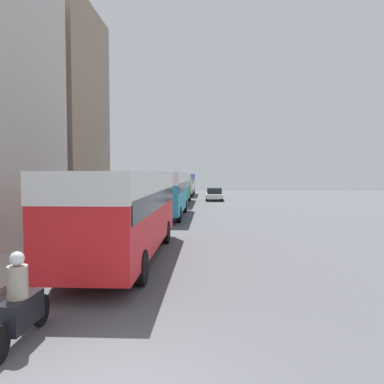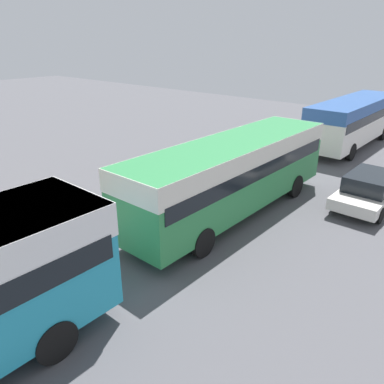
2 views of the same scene
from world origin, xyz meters
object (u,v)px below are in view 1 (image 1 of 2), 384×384
object	(u,v)px
motorcycle_behind_lead	(20,307)
pedestrian_near_curb	(153,189)
bus_third_in_line	(177,184)
bus_lead	(125,203)
bus_following	(166,188)
bus_rear	(185,181)
car_crossing	(214,194)

from	to	relation	value
motorcycle_behind_lead	pedestrian_near_curb	size ratio (longest dim) A/B	1.29
bus_third_in_line	motorcycle_behind_lead	world-z (taller)	bus_third_in_line
bus_lead	bus_following	distance (m)	13.09
bus_third_in_line	pedestrian_near_curb	distance (m)	9.35
pedestrian_near_curb	bus_rear	bearing A→B (deg)	52.22
bus_following	bus_rear	size ratio (longest dim) A/B	0.96
bus_following	bus_third_in_line	distance (m)	11.57
pedestrian_near_curb	bus_following	bearing A→B (deg)	-78.86
bus_third_in_line	car_crossing	size ratio (longest dim) A/B	2.41
bus_lead	car_crossing	xyz separation A→B (m)	(3.68, 28.98, -1.31)
bus_lead	bus_following	world-z (taller)	bus_following
bus_lead	pedestrian_near_curb	distance (m)	33.42
bus_following	bus_third_in_line	world-z (taller)	bus_following
bus_lead	bus_third_in_line	world-z (taller)	bus_lead
car_crossing	bus_rear	bearing A→B (deg)	113.47
bus_rear	motorcycle_behind_lead	size ratio (longest dim) A/B	4.49
bus_third_in_line	bus_rear	world-z (taller)	bus_rear
bus_lead	bus_rear	world-z (taller)	bus_lead
bus_following	car_crossing	size ratio (longest dim) A/B	2.21
bus_third_in_line	bus_lead	bearing A→B (deg)	-89.46
motorcycle_behind_lead	pedestrian_near_curb	bearing A→B (deg)	95.08
motorcycle_behind_lead	pedestrian_near_curb	world-z (taller)	pedestrian_near_curb
car_crossing	pedestrian_near_curb	bearing A→B (deg)	151.34
bus_following	motorcycle_behind_lead	xyz separation A→B (m)	(-0.40, -19.88, -1.38)
bus_following	bus_third_in_line	bearing A→B (deg)	91.02
bus_lead	bus_following	xyz separation A→B (m)	(-0.03, 13.09, 0.01)
bus_lead	motorcycle_behind_lead	distance (m)	6.94
motorcycle_behind_lead	car_crossing	world-z (taller)	motorcycle_behind_lead
car_crossing	pedestrian_near_curb	distance (m)	8.74
bus_third_in_line	pedestrian_near_curb	world-z (taller)	bus_third_in_line
bus_following	pedestrian_near_curb	world-z (taller)	bus_following
bus_rear	motorcycle_behind_lead	world-z (taller)	bus_rear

